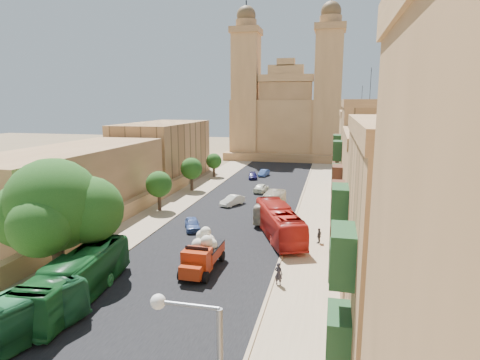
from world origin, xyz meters
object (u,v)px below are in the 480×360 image
at_px(bus_green_north, 77,278).
at_px(pedestrian_a, 279,274).
at_px(street_tree_d, 214,161).
at_px(car_blue_b, 264,173).
at_px(church, 288,119).
at_px(street_tree_a, 107,212).
at_px(ficus_tree, 55,208).
at_px(bus_cream_east, 271,206).
at_px(pedestrian_c, 319,236).
at_px(car_cream, 270,216).
at_px(car_blue_a, 192,224).
at_px(car_white_a, 232,200).
at_px(olive_pickup, 275,212).
at_px(street_tree_b, 159,184).
at_px(red_truck, 202,253).
at_px(car_white_b, 261,188).
at_px(bus_red_east, 279,222).
at_px(street_tree_c, 191,169).
at_px(car_dkblue, 253,176).

bearing_deg(bus_green_north, pedestrian_a, 16.83).
height_order(street_tree_d, car_blue_b, street_tree_d).
relative_size(church, street_tree_a, 8.02).
relative_size(ficus_tree, bus_cream_east, 0.97).
bearing_deg(ficus_tree, pedestrian_c, 32.16).
bearing_deg(car_blue_b, car_cream, -70.41).
relative_size(car_blue_a, car_white_a, 0.95).
bearing_deg(car_blue_a, olive_pickup, 7.86).
relative_size(street_tree_b, car_blue_b, 1.40).
relative_size(red_truck, bus_cream_east, 0.61).
height_order(car_blue_a, car_white_b, car_white_b).
xyz_separation_m(red_truck, olive_pickup, (3.76, 14.99, -0.47)).
relative_size(church, bus_red_east, 3.15).
bearing_deg(car_white_b, church, -81.80).
xyz_separation_m(bus_green_north, pedestrian_c, (15.90, 15.30, -0.83)).
distance_m(street_tree_b, car_blue_a, 9.68).
bearing_deg(car_white_a, bus_red_east, -31.06).
height_order(street_tree_d, pedestrian_c, street_tree_d).
distance_m(car_white_a, car_white_b, 8.99).
bearing_deg(church, car_cream, -85.56).
xyz_separation_m(car_white_b, pedestrian_a, (6.81, -30.92, 0.21)).
bearing_deg(car_cream, pedestrian_c, 116.38).
bearing_deg(red_truck, street_tree_c, 111.38).
bearing_deg(street_tree_c, red_truck, -68.62).
xyz_separation_m(bus_cream_east, car_white_a, (-5.85, 4.42, -0.70)).
relative_size(red_truck, car_dkblue, 1.59).
xyz_separation_m(car_dkblue, car_white_b, (3.33, -10.26, 0.13)).
bearing_deg(church, car_blue_a, -93.12).
xyz_separation_m(street_tree_d, car_dkblue, (7.37, -0.43, -2.36)).
bearing_deg(olive_pickup, church, 94.96).
bearing_deg(street_tree_c, car_blue_b, 59.16).
bearing_deg(street_tree_d, bus_red_east, -62.43).
xyz_separation_m(street_tree_b, olive_pickup, (14.85, -1.34, -2.34)).
bearing_deg(car_white_a, red_truck, -57.67).
bearing_deg(car_blue_b, bus_cream_east, -70.07).
relative_size(ficus_tree, car_cream, 2.10).
bearing_deg(car_dkblue, ficus_tree, -110.24).
distance_m(street_tree_a, car_white_a, 18.77).
bearing_deg(car_blue_a, pedestrian_c, -29.43).
xyz_separation_m(church, pedestrian_a, (7.50, -72.23, -8.63)).
bearing_deg(bus_green_north, bus_red_east, 48.51).
height_order(car_blue_a, car_blue_b, car_blue_a).
xyz_separation_m(street_tree_d, red_truck, (11.09, -40.33, -1.39)).
bearing_deg(church, ficus_tree, -97.19).
bearing_deg(car_cream, street_tree_b, -21.31).
bearing_deg(red_truck, bus_green_north, -135.75).
relative_size(car_white_a, pedestrian_c, 2.57).
bearing_deg(ficus_tree, car_white_a, 72.48).
xyz_separation_m(street_tree_d, pedestrian_a, (17.50, -41.61, -2.02)).
bearing_deg(bus_green_north, car_blue_b, 79.45).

